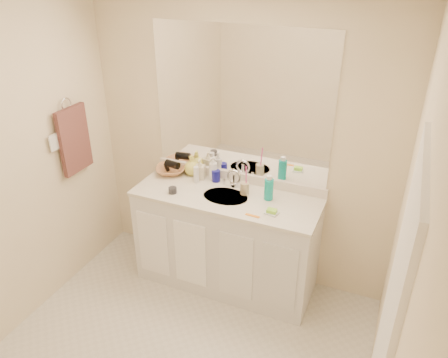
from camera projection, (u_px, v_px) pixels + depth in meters
ceiling at (139, 7)px, 1.97m from camera, size 2.60×2.60×0.02m
wall_back at (240, 146)px, 3.59m from camera, size 2.60×0.02×2.40m
wall_right at (394, 289)px, 2.07m from camera, size 0.02×2.60×2.40m
vanity_cabinet at (226, 241)px, 3.72m from camera, size 1.50×0.55×0.85m
countertop at (226, 197)px, 3.52m from camera, size 1.52×0.57×0.03m
backsplash at (238, 177)px, 3.70m from camera, size 1.52×0.03×0.08m
sink_basin at (225, 197)px, 3.50m from camera, size 0.37×0.37×0.02m
faucet at (234, 180)px, 3.61m from camera, size 0.02×0.02×0.11m
mirror at (240, 104)px, 3.41m from camera, size 1.48×0.01×1.20m
blue_mug at (216, 176)px, 3.70m from camera, size 0.09×0.09×0.10m
tan_cup at (245, 188)px, 3.51m from camera, size 0.08×0.08×0.10m
toothbrush at (246, 178)px, 3.46m from camera, size 0.02×0.04×0.21m
mouthwash_bottle at (269, 189)px, 3.42m from camera, size 0.08×0.08×0.17m
soap_dish at (272, 213)px, 3.26m from camera, size 0.11×0.09×0.01m
green_soap at (272, 211)px, 3.25m from camera, size 0.07×0.05×0.03m
orange_comb at (253, 216)px, 3.23m from camera, size 0.11×0.03×0.00m
dark_jar at (173, 190)px, 3.53m from camera, size 0.08×0.08×0.05m
extra_white_bottle at (196, 175)px, 3.67m from camera, size 0.06×0.06×0.14m
soap_bottle_white at (213, 168)px, 3.71m from camera, size 0.09×0.09×0.21m
soap_bottle_cream at (200, 169)px, 3.73m from camera, size 0.10×0.10×0.18m
soap_bottle_yellow at (192, 165)px, 3.79m from camera, size 0.17×0.17×0.18m
wicker_basket at (171, 170)px, 3.84m from camera, size 0.34×0.34×0.06m
hair_dryer at (172, 164)px, 3.81m from camera, size 0.14×0.09×0.06m
towel_ring at (66, 104)px, 3.44m from camera, size 0.01×0.11×0.11m
hand_towel at (74, 140)px, 3.57m from camera, size 0.04×0.32×0.55m
switch_plate at (54, 143)px, 3.39m from camera, size 0.01×0.08×0.13m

